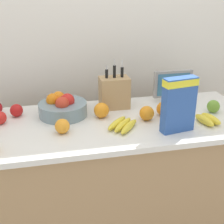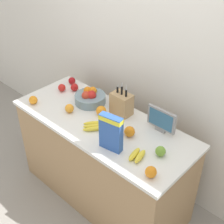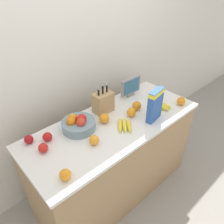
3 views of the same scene
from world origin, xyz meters
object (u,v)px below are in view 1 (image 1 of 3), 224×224
object	(u,v)px
small_monitor	(173,85)
knife_block	(114,92)
fruit_bowl	(62,107)
banana_bunch_right	(123,125)
orange_mid_right	(101,110)
cereal_box	(179,103)
orange_near_bowl	(147,113)
apple_rear	(16,110)
orange_by_cereal	(164,109)
orange_front_left	(62,126)
banana_bunch_left	(208,119)
apple_rightmost	(0,118)
apple_middle	(213,106)

from	to	relation	value
small_monitor	knife_block	bearing A→B (deg)	-176.24
fruit_bowl	banana_bunch_right	size ratio (longest dim) A/B	1.26
knife_block	orange_mid_right	world-z (taller)	knife_block
cereal_box	orange_near_bowl	world-z (taller)	cereal_box
apple_rear	orange_by_cereal	world-z (taller)	orange_by_cereal
orange_mid_right	orange_by_cereal	size ratio (longest dim) A/B	1.04
apple_rear	cereal_box	bearing A→B (deg)	-24.23
orange_mid_right	orange_front_left	distance (m)	0.28
fruit_bowl	orange_mid_right	world-z (taller)	fruit_bowl
banana_bunch_left	apple_rightmost	bearing A→B (deg)	168.27
apple_middle	knife_block	bearing A→B (deg)	159.63
orange_front_left	cereal_box	bearing A→B (deg)	-9.78
fruit_bowl	apple_middle	xyz separation A→B (m)	(0.89, -0.15, -0.01)
orange_mid_right	orange_front_left	world-z (taller)	orange_mid_right
banana_bunch_left	apple_middle	size ratio (longest dim) A/B	2.20
banana_bunch_left	orange_near_bowl	size ratio (longest dim) A/B	2.00
orange_mid_right	apple_rightmost	bearing A→B (deg)	176.87
fruit_bowl	apple_rightmost	world-z (taller)	fruit_bowl
fruit_bowl	apple_middle	size ratio (longest dim) A/B	3.69
apple_rear	fruit_bowl	bearing A→B (deg)	-9.17
banana_bunch_right	orange_near_bowl	size ratio (longest dim) A/B	2.67
orange_front_left	orange_by_cereal	bearing A→B (deg)	9.88
orange_near_bowl	fruit_bowl	bearing A→B (deg)	159.83
banana_bunch_left	orange_by_cereal	world-z (taller)	orange_by_cereal
apple_rightmost	apple_middle	bearing A→B (deg)	-4.65
cereal_box	apple_rear	bearing A→B (deg)	146.08
fruit_bowl	banana_bunch_left	bearing A→B (deg)	-19.76
small_monitor	orange_front_left	distance (m)	0.81
orange_front_left	apple_rightmost	bearing A→B (deg)	150.54
apple_rear	banana_bunch_left	bearing A→B (deg)	-17.19
cereal_box	orange_by_cereal	world-z (taller)	cereal_box
orange_by_cereal	orange_front_left	bearing A→B (deg)	-170.12
small_monitor	apple_middle	bearing A→B (deg)	-54.45
banana_bunch_right	apple_middle	world-z (taller)	apple_middle
apple_rightmost	orange_mid_right	world-z (taller)	orange_mid_right
fruit_bowl	orange_by_cereal	distance (m)	0.59
small_monitor	apple_rear	bearing A→B (deg)	-177.35
banana_bunch_left	orange_near_bowl	distance (m)	0.34
apple_middle	orange_by_cereal	bearing A→B (deg)	176.60
cereal_box	orange_front_left	xyz separation A→B (m)	(-0.59, 0.10, -0.12)
small_monitor	orange_near_bowl	xyz separation A→B (m)	(-0.26, -0.26, -0.07)
small_monitor	cereal_box	size ratio (longest dim) A/B	0.87
apple_rear	apple_middle	distance (m)	1.17
cereal_box	knife_block	bearing A→B (deg)	112.42
knife_block	orange_near_bowl	size ratio (longest dim) A/B	3.64
apple_middle	cereal_box	bearing A→B (deg)	-149.15
knife_block	apple_middle	size ratio (longest dim) A/B	4.00
cereal_box	apple_middle	bearing A→B (deg)	21.15
orange_near_bowl	small_monitor	bearing A→B (deg)	44.91
cereal_box	orange_near_bowl	distance (m)	0.23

